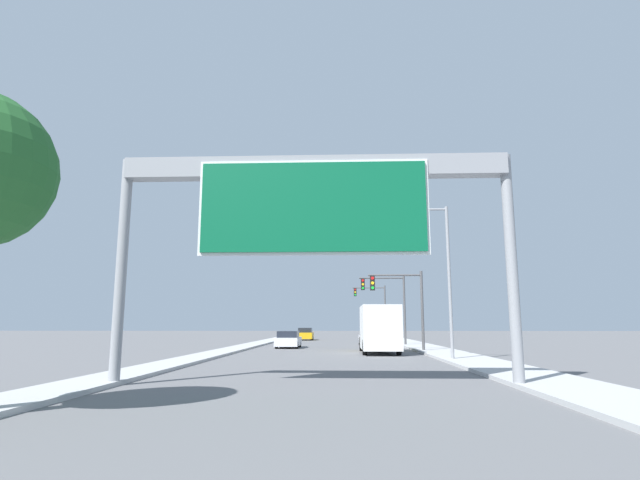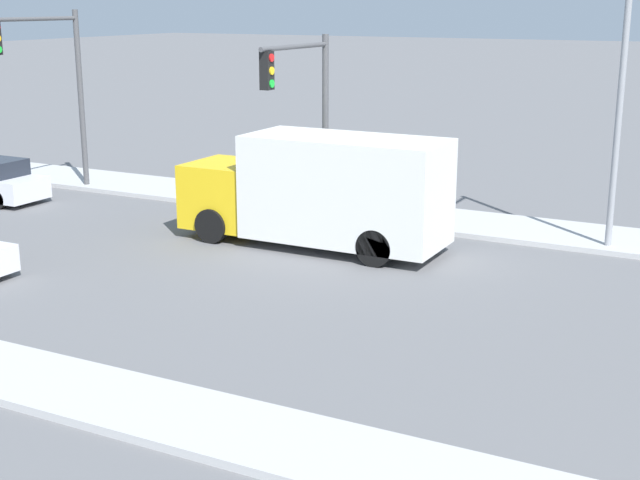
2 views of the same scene
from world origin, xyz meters
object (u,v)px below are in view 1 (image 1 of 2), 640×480
traffic_light_mid_block (390,298)px  traffic_light_far_intersection (375,303)px  car_near_right (369,338)px  car_mid_right (288,340)px  traffic_light_near_intersection (404,297)px  street_lamp_right (443,268)px  truck_box_primary (379,329)px  car_far_right (305,334)px  sign_gantry (313,199)px

traffic_light_mid_block → traffic_light_far_intersection: size_ratio=0.92×
car_near_right → car_mid_right: car_near_right is taller
traffic_light_near_intersection → traffic_light_far_intersection: bearing=90.0°
traffic_light_mid_block → street_lamp_right: 18.87m
truck_box_primary → traffic_light_near_intersection: (1.98, 1.56, 2.26)m
traffic_light_near_intersection → street_lamp_right: street_lamp_right is taller
truck_box_primary → street_lamp_right: size_ratio=0.91×
street_lamp_right → traffic_light_near_intersection: bearing=96.9°
truck_box_primary → street_lamp_right: 8.57m
car_far_right → street_lamp_right: 37.06m
car_mid_right → street_lamp_right: street_lamp_right is taller
traffic_light_far_intersection → street_lamp_right: size_ratio=0.83×
traffic_light_near_intersection → traffic_light_far_intersection: traffic_light_far_intersection is taller
truck_box_primary → street_lamp_right: (3.05, -7.27, 3.37)m
car_near_right → traffic_light_near_intersection: size_ratio=0.73×
car_near_right → traffic_light_far_intersection: size_ratio=0.60×
sign_gantry → traffic_light_far_intersection: size_ratio=1.89×
traffic_light_near_intersection → car_far_right: bearing=108.7°
car_near_right → truck_box_primary: 13.08m
traffic_light_mid_block → sign_gantry: bearing=-100.3°
car_far_right → traffic_light_far_intersection: (8.98, 3.41, 3.96)m
sign_gantry → traffic_light_near_intersection: 20.99m
car_far_right → traffic_light_near_intersection: 28.24m
car_mid_right → traffic_light_mid_block: traffic_light_mid_block is taller
car_far_right → truck_box_primary: (7.00, -28.14, 0.91)m
car_near_right → traffic_light_mid_block: (1.96, -1.49, 3.63)m
sign_gantry → car_near_right: size_ratio=3.15×
traffic_light_mid_block → street_lamp_right: (1.08, -18.82, 0.65)m
sign_gantry → truck_box_primary: 19.43m
car_mid_right → sign_gantry: bearing=-82.4°
sign_gantry → traffic_light_mid_block: sign_gantry is taller
traffic_light_mid_block → street_lamp_right: street_lamp_right is taller
truck_box_primary → car_far_right: bearing=104.0°
sign_gantry → car_far_right: (-3.50, 46.73, -5.37)m
car_mid_right → traffic_light_far_intersection: (8.98, 23.90, 4.01)m
traffic_light_mid_block → car_far_right: bearing=118.4°
traffic_light_near_intersection → traffic_light_far_intersection: 30.01m
sign_gantry → car_near_right: 32.27m
car_far_right → traffic_light_mid_block: size_ratio=0.66×
traffic_light_near_intersection → street_lamp_right: 8.96m
car_far_right → car_mid_right: car_far_right is taller
sign_gantry → traffic_light_mid_block: 30.68m
car_near_right → street_lamp_right: bearing=-81.5°
car_far_right → car_near_right: bearing=-65.1°
car_mid_right → street_lamp_right: 18.50m
traffic_light_far_intersection → car_mid_right: bearing=-110.6°
traffic_light_mid_block → traffic_light_near_intersection: bearing=-89.9°
car_far_right → car_mid_right: 20.49m
car_far_right → car_mid_right: bearing=-90.0°
car_mid_right → truck_box_primary: bearing=-47.6°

